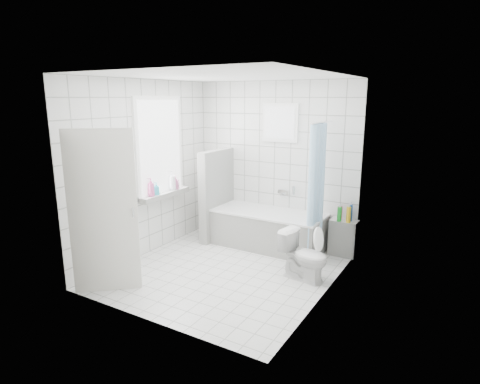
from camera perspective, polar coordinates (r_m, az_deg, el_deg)
The scene contains 19 objects.
ground at distance 5.67m, azimuth -2.04°, elevation -11.07°, with size 3.00×3.00×0.00m, color white.
ceiling at distance 5.17m, azimuth -2.29°, elevation 16.19°, with size 3.00×3.00×0.00m, color white.
wall_back at distance 6.56m, azimuth 4.92°, elevation 4.15°, with size 2.80×0.02×2.60m, color white.
wall_front at distance 4.12m, azimuth -13.45°, elevation -1.69°, with size 2.80×0.02×2.60m, color white.
wall_left at distance 6.12m, azimuth -13.29°, elevation 3.18°, with size 0.02×3.00×2.60m, color white.
wall_right at distance 4.68m, azimuth 12.45°, elevation 0.16°, with size 0.02×3.00×2.60m, color white.
window_left at distance 6.27m, azimuth -11.24°, elevation 6.28°, with size 0.01×0.90×1.40m, color white.
window_back at distance 6.41m, azimuth 5.67°, elevation 9.76°, with size 0.50×0.01×0.50m, color white.
window_sill at distance 6.37m, azimuth -10.64°, elevation -0.35°, with size 0.18×1.02×0.08m, color white.
door at distance 5.05m, azimuth -18.87°, elevation -2.81°, with size 0.04×0.80×2.00m, color silver.
bathtub at distance 6.44m, azimuth 4.05°, elevation -5.29°, with size 1.76×0.77×0.58m.
partition_wall at distance 6.72m, azimuth -3.33°, elevation -0.39°, with size 0.15×0.85×1.50m, color white.
tiled_ledge at distance 6.29m, azimuth 14.49°, elevation -6.30°, with size 0.40×0.24×0.55m, color white.
toilet at distance 5.36m, azimuth 9.14°, elevation -8.95°, with size 0.36×0.63×0.65m, color white.
curtain_rod at distance 5.77m, azimuth 11.65°, elevation 9.67°, with size 0.02×0.02×0.80m, color silver.
shower_curtain at distance 5.77m, azimuth 10.81°, elevation 0.67°, with size 0.14×0.48×1.78m, color #4A9EDB, non-canonical shape.
tub_faucet at distance 6.53m, azimuth 6.22°, elevation 0.05°, with size 0.18×0.06×0.06m, color silver.
sill_bottles at distance 6.33m, azimuth -10.61°, elevation 1.20°, with size 0.16×0.71×0.32m.
ledge_bottles at distance 6.13m, azimuth 14.69°, elevation -2.99°, with size 0.22×0.17×0.25m.
Camera 1 is at (2.78, -4.35, 2.34)m, focal length 30.00 mm.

